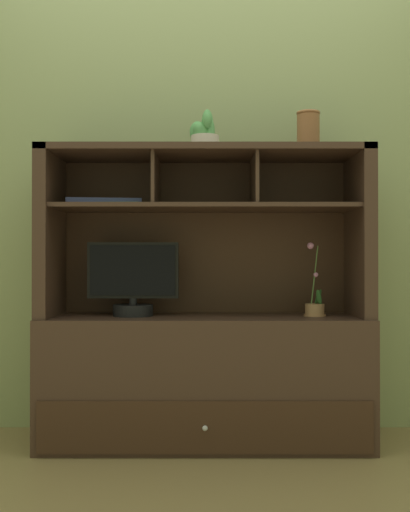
# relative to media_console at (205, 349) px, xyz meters

# --- Properties ---
(floor_plane) EXTENTS (6.00, 6.00, 0.02)m
(floor_plane) POSITION_rel_media_console_xyz_m (0.00, -0.01, -0.45)
(floor_plane) COLOR olive
(floor_plane) RESTS_ON ground
(back_wall) EXTENTS (6.00, 0.02, 2.80)m
(back_wall) POSITION_rel_media_console_xyz_m (0.00, 0.26, 0.96)
(back_wall) COLOR #8F9D68
(back_wall) RESTS_ON ground
(media_console) EXTENTS (1.52, 0.49, 1.38)m
(media_console) POSITION_rel_media_console_xyz_m (0.00, 0.00, 0.00)
(media_console) COLOR #3D291F
(media_console) RESTS_ON ground
(tv_monitor) EXTENTS (0.43, 0.19, 0.35)m
(tv_monitor) POSITION_rel_media_console_xyz_m (-0.34, -0.01, 0.31)
(tv_monitor) COLOR black
(tv_monitor) RESTS_ON media_console
(potted_orchid) EXTENTS (0.10, 0.10, 0.35)m
(potted_orchid) POSITION_rel_media_console_xyz_m (0.52, -0.01, 0.21)
(potted_orchid) COLOR #AA7B52
(potted_orchid) RESTS_ON media_console
(magazine_stack_left) EXTENTS (0.37, 0.24, 0.03)m
(magazine_stack_left) POSITION_rel_media_console_xyz_m (-0.47, 0.00, 0.69)
(magazine_stack_left) COLOR #43765B
(magazine_stack_left) RESTS_ON media_console
(potted_succulent) EXTENTS (0.15, 0.15, 0.20)m
(potted_succulent) POSITION_rel_media_console_xyz_m (-0.00, -0.01, 1.01)
(potted_succulent) COLOR beige
(potted_succulent) RESTS_ON media_console
(ceramic_vase) EXTENTS (0.11, 0.11, 0.19)m
(ceramic_vase) POSITION_rel_media_console_xyz_m (0.49, 0.02, 1.04)
(ceramic_vase) COLOR brown
(ceramic_vase) RESTS_ON media_console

